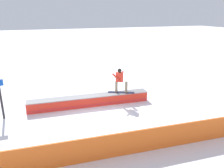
{
  "coord_description": "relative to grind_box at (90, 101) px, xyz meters",
  "views": [
    {
      "loc": [
        2.73,
        10.96,
        4.89
      ],
      "look_at": [
        -0.9,
        1.06,
        1.46
      ],
      "focal_mm": 35.4,
      "sensor_mm": 36.0,
      "label": 1
    }
  ],
  "objects": [
    {
      "name": "safety_fence",
      "position": [
        0.0,
        4.76,
        0.2
      ],
      "size": [
        11.25,
        0.79,
        0.92
      ],
      "primitive_type": "cube",
      "rotation": [
        0.0,
        0.0,
        -0.07
      ],
      "color": "orange",
      "rests_on": "ground_plane"
    },
    {
      "name": "trail_marker",
      "position": [
        4.32,
        0.08,
        0.79
      ],
      "size": [
        0.4,
        0.1,
        1.96
      ],
      "color": "#262628",
      "rests_on": "ground_plane"
    },
    {
      "name": "snowboarder",
      "position": [
        -1.73,
        0.08,
        1.06
      ],
      "size": [
        1.47,
        0.89,
        1.39
      ],
      "color": "black",
      "rests_on": "grind_box"
    },
    {
      "name": "ground_plane",
      "position": [
        0.0,
        0.0,
        -0.26
      ],
      "size": [
        120.0,
        120.0,
        0.0
      ],
      "primitive_type": "plane",
      "color": "white"
    },
    {
      "name": "grind_box",
      "position": [
        0.0,
        0.0,
        0.0
      ],
      "size": [
        6.61,
        1.06,
        0.57
      ],
      "color": "red",
      "rests_on": "ground_plane"
    }
  ]
}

